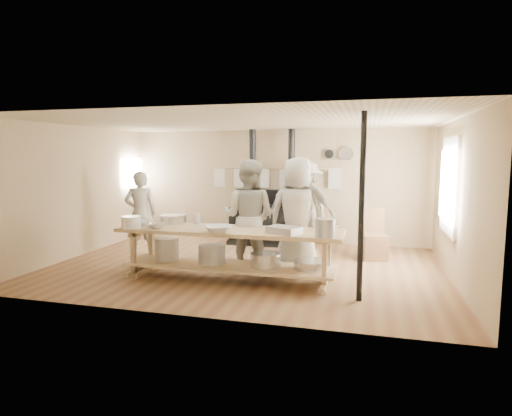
# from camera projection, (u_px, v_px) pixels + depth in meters

# --- Properties ---
(ground) EXTENTS (7.00, 7.00, 0.00)m
(ground) POSITION_uv_depth(u_px,v_px,m) (245.00, 267.00, 7.78)
(ground) COLOR brown
(ground) RESTS_ON ground
(room_shell) EXTENTS (7.00, 7.00, 7.00)m
(room_shell) POSITION_uv_depth(u_px,v_px,m) (245.00, 178.00, 7.59)
(room_shell) COLOR tan
(room_shell) RESTS_ON ground
(window_right) EXTENTS (0.09, 1.50, 1.65)m
(window_right) POSITION_uv_depth(u_px,v_px,m) (450.00, 186.00, 7.29)
(window_right) COLOR beige
(window_right) RESTS_ON ground
(left_opening) EXTENTS (0.00, 0.90, 0.90)m
(left_opening) POSITION_uv_depth(u_px,v_px,m) (132.00, 173.00, 10.39)
(left_opening) COLOR white
(left_opening) RESTS_ON ground
(stove) EXTENTS (1.90, 0.75, 2.60)m
(stove) POSITION_uv_depth(u_px,v_px,m) (271.00, 221.00, 9.75)
(stove) COLOR black
(stove) RESTS_ON ground
(towel_rail) EXTENTS (3.00, 0.04, 0.47)m
(towel_rail) POSITION_uv_depth(u_px,v_px,m) (274.00, 175.00, 9.89)
(towel_rail) COLOR tan
(towel_rail) RESTS_ON ground
(back_wall_shelf) EXTENTS (0.63, 0.14, 0.32)m
(back_wall_shelf) POSITION_uv_depth(u_px,v_px,m) (339.00, 156.00, 9.50)
(back_wall_shelf) COLOR tan
(back_wall_shelf) RESTS_ON ground
(prep_table) EXTENTS (3.60, 0.90, 0.85)m
(prep_table) POSITION_uv_depth(u_px,v_px,m) (229.00, 249.00, 6.86)
(prep_table) COLOR tan
(prep_table) RESTS_ON ground
(support_post) EXTENTS (0.08, 0.08, 2.60)m
(support_post) POSITION_uv_depth(u_px,v_px,m) (362.00, 208.00, 5.81)
(support_post) COLOR black
(support_post) RESTS_ON ground
(cook_far_left) EXTENTS (0.74, 0.63, 1.71)m
(cook_far_left) POSITION_uv_depth(u_px,v_px,m) (141.00, 213.00, 8.62)
(cook_far_left) COLOR #AAA796
(cook_far_left) RESTS_ON ground
(cook_left) EXTENTS (1.00, 0.81, 1.94)m
(cook_left) POSITION_uv_depth(u_px,v_px,m) (249.00, 217.00, 7.29)
(cook_left) COLOR #AAA796
(cook_left) RESTS_ON ground
(cook_center) EXTENTS (1.00, 0.67, 2.00)m
(cook_center) POSITION_uv_depth(u_px,v_px,m) (297.00, 216.00, 7.21)
(cook_center) COLOR #AAA796
(cook_center) RESTS_ON ground
(cook_right) EXTENTS (1.23, 0.66, 2.00)m
(cook_right) POSITION_uv_depth(u_px,v_px,m) (301.00, 215.00, 7.30)
(cook_right) COLOR #AAA796
(cook_right) RESTS_ON ground
(cook_by_window) EXTENTS (1.38, 1.35, 1.90)m
(cook_by_window) POSITION_uv_depth(u_px,v_px,m) (306.00, 205.00, 9.33)
(cook_by_window) COLOR #AAA796
(cook_by_window) RESTS_ON ground
(chair) EXTENTS (0.54, 0.54, 0.97)m
(chair) POSITION_uv_depth(u_px,v_px,m) (374.00, 245.00, 8.33)
(chair) COLOR brown
(chair) RESTS_ON ground
(bowl_white_a) EXTENTS (0.40, 0.40, 0.08)m
(bowl_white_a) POSITION_uv_depth(u_px,v_px,m) (140.00, 223.00, 7.15)
(bowl_white_a) COLOR white
(bowl_white_a) RESTS_ON prep_table
(bowl_steel_a) EXTENTS (0.38, 0.38, 0.08)m
(bowl_steel_a) POSITION_uv_depth(u_px,v_px,m) (156.00, 226.00, 6.84)
(bowl_steel_a) COLOR silver
(bowl_steel_a) RESTS_ON prep_table
(bowl_white_b) EXTENTS (0.57, 0.57, 0.10)m
(bowl_white_b) POSITION_uv_depth(u_px,v_px,m) (218.00, 229.00, 6.51)
(bowl_white_b) COLOR white
(bowl_white_b) RESTS_ON prep_table
(bowl_steel_b) EXTENTS (0.41, 0.41, 0.09)m
(bowl_steel_b) POSITION_uv_depth(u_px,v_px,m) (329.00, 227.00, 6.73)
(bowl_steel_b) COLOR silver
(bowl_steel_b) RESTS_ON prep_table
(roasting_pan) EXTENTS (0.56, 0.49, 0.11)m
(roasting_pan) POSITION_uv_depth(u_px,v_px,m) (284.00, 230.00, 6.39)
(roasting_pan) COLOR #B2B2B7
(roasting_pan) RESTS_ON prep_table
(mixing_bowl_large) EXTENTS (0.56, 0.56, 0.14)m
(mixing_bowl_large) POSITION_uv_depth(u_px,v_px,m) (173.00, 219.00, 7.41)
(mixing_bowl_large) COLOR silver
(mixing_bowl_large) RESTS_ON prep_table
(bucket_galv) EXTENTS (0.35, 0.35, 0.27)m
(bucket_galv) POSITION_uv_depth(u_px,v_px,m) (325.00, 228.00, 6.11)
(bucket_galv) COLOR gray
(bucket_galv) RESTS_ON prep_table
(deep_bowl_enamel) EXTENTS (0.40, 0.40, 0.19)m
(deep_bowl_enamel) POSITION_uv_depth(u_px,v_px,m) (131.00, 222.00, 6.88)
(deep_bowl_enamel) COLOR white
(deep_bowl_enamel) RESTS_ON prep_table
(pitcher) EXTENTS (0.13, 0.13, 0.19)m
(pitcher) POSITION_uv_depth(u_px,v_px,m) (197.00, 218.00, 7.30)
(pitcher) COLOR white
(pitcher) RESTS_ON prep_table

